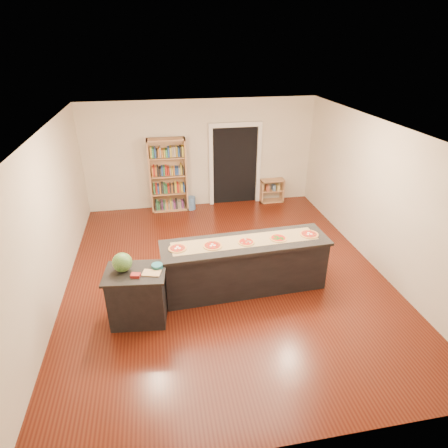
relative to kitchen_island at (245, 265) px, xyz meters
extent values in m
cube|color=beige|center=(-0.25, 0.50, 0.91)|extent=(6.00, 7.00, 2.80)
cube|color=#4D1A0D|center=(-0.25, 0.50, -0.49)|extent=(6.00, 7.00, 0.01)
cube|color=white|center=(-0.25, 0.50, 2.31)|extent=(6.00, 7.00, 0.01)
cube|color=black|center=(0.65, 3.98, 0.56)|extent=(1.20, 0.02, 2.10)
cube|color=silver|center=(0.00, 3.94, 0.56)|extent=(0.10, 0.08, 2.10)
cube|color=silver|center=(1.30, 3.94, 0.56)|extent=(0.10, 0.08, 2.10)
cube|color=silver|center=(0.65, 3.94, 1.66)|extent=(1.40, 0.08, 0.12)
cube|color=black|center=(0.00, 0.00, -0.03)|extent=(2.87, 0.72, 0.92)
cube|color=black|center=(0.00, 0.00, 0.46)|extent=(2.96, 0.80, 0.05)
cube|color=black|center=(-1.88, -0.52, -0.05)|extent=(0.86, 0.60, 0.89)
cube|color=black|center=(-1.88, -0.52, 0.42)|extent=(0.94, 0.68, 0.04)
cube|color=tan|center=(-1.15, 3.78, 0.46)|extent=(0.96, 0.34, 1.91)
cube|color=tan|center=(1.67, 3.81, -0.17)|extent=(0.65, 0.28, 0.65)
cylinder|color=#4E78AF|center=(-0.60, 3.70, -0.32)|extent=(0.24, 0.24, 0.34)
cube|color=olive|center=(0.00, 0.03, 0.49)|extent=(2.59, 0.58, 0.00)
sphere|color=#144214|center=(-2.05, -0.46, 0.59)|extent=(0.30, 0.30, 0.30)
cube|color=tan|center=(-1.62, -0.61, 0.44)|extent=(0.31, 0.25, 0.02)
cube|color=maroon|center=(-1.86, -0.66, 0.46)|extent=(0.16, 0.13, 0.05)
cylinder|color=#195966|center=(-1.53, -0.48, 0.47)|extent=(0.18, 0.18, 0.07)
cylinder|color=tan|center=(-1.18, -0.03, 0.50)|extent=(0.33, 0.33, 0.02)
cylinder|color=#A5190C|center=(-1.18, -0.03, 0.51)|extent=(0.27, 0.27, 0.00)
cylinder|color=tan|center=(-0.59, -0.05, 0.50)|extent=(0.32, 0.32, 0.02)
cylinder|color=#A5190C|center=(-0.59, -0.05, 0.51)|extent=(0.26, 0.26, 0.00)
cylinder|color=tan|center=(0.00, -0.03, 0.50)|extent=(0.31, 0.31, 0.02)
cylinder|color=#A5190C|center=(0.00, -0.03, 0.51)|extent=(0.25, 0.25, 0.00)
cylinder|color=tan|center=(0.59, 0.00, 0.50)|extent=(0.29, 0.29, 0.02)
cylinder|color=#A5190C|center=(0.59, 0.00, 0.51)|extent=(0.24, 0.24, 0.00)
cylinder|color=tan|center=(1.18, 0.04, 0.50)|extent=(0.32, 0.32, 0.02)
cylinder|color=#A5190C|center=(1.18, 0.04, 0.51)|extent=(0.26, 0.26, 0.00)
camera|label=1|loc=(-1.40, -5.49, 3.68)|focal=30.00mm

